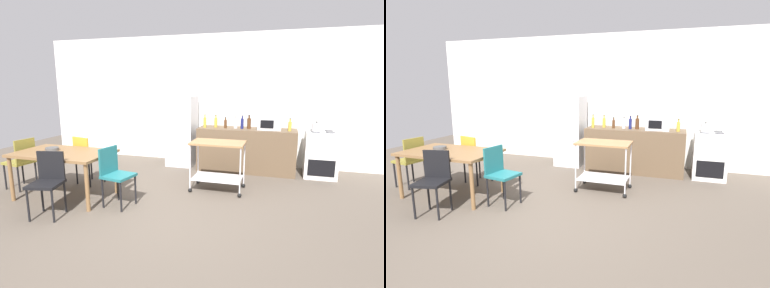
% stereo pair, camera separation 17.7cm
% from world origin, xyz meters
% --- Properties ---
extents(ground_plane, '(12.00, 12.00, 0.00)m').
position_xyz_m(ground_plane, '(0.00, 0.00, 0.00)').
color(ground_plane, brown).
extents(back_wall, '(8.40, 0.12, 2.90)m').
position_xyz_m(back_wall, '(0.00, 3.20, 1.45)').
color(back_wall, silver).
rests_on(back_wall, ground_plane).
extents(kitchen_counter, '(2.00, 0.64, 0.90)m').
position_xyz_m(kitchen_counter, '(0.90, 2.60, 0.45)').
color(kitchen_counter, brown).
rests_on(kitchen_counter, ground_plane).
extents(dining_table, '(1.50, 0.90, 0.75)m').
position_xyz_m(dining_table, '(-1.70, 0.23, 0.67)').
color(dining_table, brown).
rests_on(dining_table, ground_plane).
extents(chair_olive, '(0.44, 0.44, 0.89)m').
position_xyz_m(chair_olive, '(-2.69, 0.35, 0.52)').
color(chair_olive, olive).
rests_on(chair_olive, ground_plane).
extents(chair_mustard, '(0.48, 0.48, 0.89)m').
position_xyz_m(chair_mustard, '(-1.76, 0.88, 0.52)').
color(chair_mustard, gold).
rests_on(chair_mustard, ground_plane).
extents(chair_black, '(0.48, 0.48, 0.89)m').
position_xyz_m(chair_black, '(-1.45, -0.41, 0.52)').
color(chair_black, black).
rests_on(chair_black, ground_plane).
extents(chair_teal, '(0.46, 0.46, 0.89)m').
position_xyz_m(chair_teal, '(-0.75, 0.16, 0.52)').
color(chair_teal, '#1E666B').
rests_on(chair_teal, ground_plane).
extents(stove_oven, '(0.60, 0.61, 0.92)m').
position_xyz_m(stove_oven, '(2.35, 2.62, 0.45)').
color(stove_oven, white).
rests_on(stove_oven, ground_plane).
extents(refrigerator, '(0.60, 0.63, 1.55)m').
position_xyz_m(refrigerator, '(-0.55, 2.70, 0.78)').
color(refrigerator, silver).
rests_on(refrigerator, ground_plane).
extents(kitchen_cart, '(0.91, 0.57, 0.85)m').
position_xyz_m(kitchen_cart, '(0.58, 1.26, 0.57)').
color(kitchen_cart, olive).
rests_on(kitchen_cart, ground_plane).
extents(bottle_soda, '(0.06, 0.06, 0.28)m').
position_xyz_m(bottle_soda, '(0.03, 2.50, 1.01)').
color(bottle_soda, gold).
rests_on(bottle_soda, kitchen_counter).
extents(bottle_hot_sauce, '(0.07, 0.07, 0.26)m').
position_xyz_m(bottle_hot_sauce, '(0.24, 2.62, 1.01)').
color(bottle_hot_sauce, gold).
rests_on(bottle_hot_sauce, kitchen_counter).
extents(bottle_sesame_oil, '(0.06, 0.06, 0.23)m').
position_xyz_m(bottle_sesame_oil, '(0.46, 2.57, 0.99)').
color(bottle_sesame_oil, '#4C2D19').
rests_on(bottle_sesame_oil, kitchen_counter).
extents(bottle_vinegar, '(0.07, 0.07, 0.24)m').
position_xyz_m(bottle_vinegar, '(0.67, 2.61, 1.00)').
color(bottle_vinegar, silver).
rests_on(bottle_vinegar, kitchen_counter).
extents(bottle_sparkling_water, '(0.06, 0.06, 0.27)m').
position_xyz_m(bottle_sparkling_water, '(0.81, 2.57, 1.01)').
color(bottle_sparkling_water, navy).
rests_on(bottle_sparkling_water, kitchen_counter).
extents(bottle_olive_oil, '(0.08, 0.08, 0.28)m').
position_xyz_m(bottle_olive_oil, '(0.94, 2.61, 1.02)').
color(bottle_olive_oil, '#4C2D19').
rests_on(bottle_olive_oil, kitchen_counter).
extents(microwave, '(0.46, 0.35, 0.26)m').
position_xyz_m(microwave, '(1.35, 2.60, 1.03)').
color(microwave, silver).
rests_on(microwave, kitchen_counter).
extents(bottle_wine, '(0.07, 0.07, 0.25)m').
position_xyz_m(bottle_wine, '(1.74, 2.54, 1.00)').
color(bottle_wine, gold).
rests_on(bottle_wine, kitchen_counter).
extents(fruit_bowl, '(0.21, 0.21, 0.05)m').
position_xyz_m(fruit_bowl, '(-1.94, 0.26, 0.78)').
color(fruit_bowl, '#4C4C4C').
rests_on(fruit_bowl, dining_table).
extents(kettle, '(0.24, 0.17, 0.19)m').
position_xyz_m(kettle, '(2.23, 2.52, 1.00)').
color(kettle, silver).
rests_on(kettle, stove_oven).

